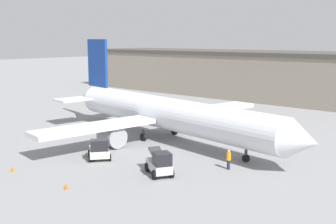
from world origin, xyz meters
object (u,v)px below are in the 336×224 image
ground_crew_worker (229,159)px  airplane (162,113)px  safety_cone_far (66,186)px  belt_loader_truck (160,164)px  safety_cone_near (12,169)px  baggage_tug (99,150)px

ground_crew_worker → airplane: bearing=-6.8°
airplane → safety_cone_far: (5.63, -17.43, -2.80)m
airplane → belt_loader_truck: airplane is taller
belt_loader_truck → safety_cone_far: size_ratio=6.44×
safety_cone_near → safety_cone_far: bearing=4.1°
ground_crew_worker → belt_loader_truck: bearing=71.5°
baggage_tug → belt_loader_truck: size_ratio=0.97×
airplane → ground_crew_worker: bearing=-13.2°
baggage_tug → safety_cone_near: baggage_tug is taller
airplane → safety_cone_far: 18.53m
safety_cone_far → ground_crew_worker: bearing=62.2°
airplane → safety_cone_near: (-1.59, -17.95, -2.80)m
airplane → ground_crew_worker: 13.37m
safety_cone_near → belt_loader_truck: bearing=36.9°
safety_cone_far → airplane: bearing=107.9°
airplane → belt_loader_truck: (8.82, -10.14, -2.04)m
ground_crew_worker → safety_cone_far: (-6.65, -12.59, -0.68)m
safety_cone_far → belt_loader_truck: bearing=66.4°
ground_crew_worker → safety_cone_near: ground_crew_worker is taller
belt_loader_truck → safety_cone_near: belt_loader_truck is taller
belt_loader_truck → airplane: bearing=161.3°
baggage_tug → safety_cone_near: size_ratio=6.24×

